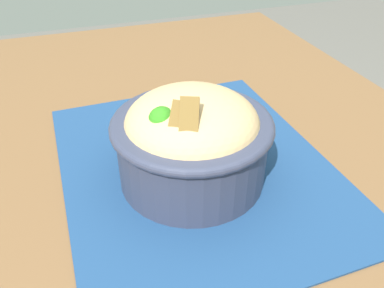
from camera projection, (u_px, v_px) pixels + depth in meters
The scene contains 4 objects.
table at pixel (193, 209), 0.56m from camera, with size 1.20×0.80×0.76m.
placemat at pixel (196, 165), 0.52m from camera, with size 0.42×0.34×0.00m, color navy.
bowl at pixel (192, 138), 0.47m from camera, with size 0.21×0.21×0.13m.
fork at pixel (165, 125), 0.60m from camera, with size 0.02×0.12×0.00m.
Camera 1 is at (-0.38, 0.13, 1.09)m, focal length 36.61 mm.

